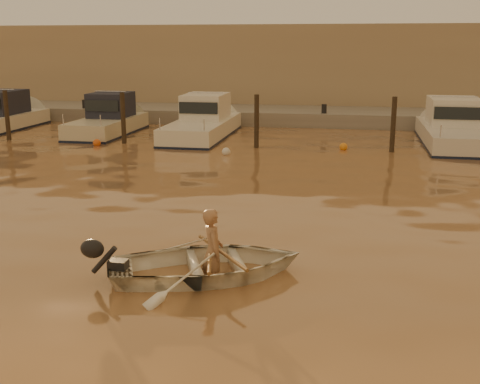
% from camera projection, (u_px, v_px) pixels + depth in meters
% --- Properties ---
extents(ground_plane, '(160.00, 160.00, 0.00)m').
position_uv_depth(ground_plane, '(131.00, 292.00, 9.63)').
color(ground_plane, brown).
rests_on(ground_plane, ground).
extents(dinghy, '(3.96, 3.45, 0.68)m').
position_uv_depth(dinghy, '(207.00, 264.00, 10.22)').
color(dinghy, white).
rests_on(dinghy, ground_plane).
extents(person, '(0.54, 0.64, 1.49)m').
position_uv_depth(person, '(213.00, 251.00, 10.18)').
color(person, '#A37551').
rests_on(person, dinghy).
extents(outboard_motor, '(0.98, 0.72, 0.70)m').
position_uv_depth(outboard_motor, '(117.00, 267.00, 9.90)').
color(outboard_motor, black).
rests_on(outboard_motor, dinghy).
extents(oar_port, '(1.25, 1.76, 0.13)m').
position_uv_depth(oar_port, '(222.00, 252.00, 10.22)').
color(oar_port, olive).
rests_on(oar_port, dinghy).
extents(oar_starboard, '(0.52, 2.06, 0.13)m').
position_uv_depth(oar_starboard, '(210.00, 253.00, 10.18)').
color(oar_starboard, brown).
rests_on(oar_starboard, dinghy).
extents(moored_boat_1, '(1.96, 5.94, 1.75)m').
position_uv_depth(moored_boat_1, '(107.00, 120.00, 26.02)').
color(moored_boat_1, beige).
rests_on(moored_boat_1, ground_plane).
extents(moored_boat_2, '(2.13, 7.18, 1.75)m').
position_uv_depth(moored_boat_2, '(202.00, 122.00, 25.25)').
color(moored_boat_2, white).
rests_on(moored_boat_2, ground_plane).
extents(moored_boat_4, '(2.37, 7.28, 1.75)m').
position_uv_depth(moored_boat_4, '(455.00, 128.00, 23.42)').
color(moored_boat_4, silver).
rests_on(moored_boat_4, ground_plane).
extents(piling_0, '(0.18, 0.18, 2.20)m').
position_uv_depth(piling_0, '(7.00, 118.00, 24.47)').
color(piling_0, '#2D2319').
rests_on(piling_0, ground_plane).
extents(piling_1, '(0.18, 0.18, 2.20)m').
position_uv_depth(piling_1, '(123.00, 121.00, 23.57)').
color(piling_1, '#2D2319').
rests_on(piling_1, ground_plane).
extents(piling_2, '(0.18, 0.18, 2.20)m').
position_uv_depth(piling_2, '(257.00, 124.00, 22.61)').
color(piling_2, '#2D2319').
rests_on(piling_2, ground_plane).
extents(piling_3, '(0.18, 0.18, 2.20)m').
position_uv_depth(piling_3, '(393.00, 127.00, 21.70)').
color(piling_3, '#2D2319').
rests_on(piling_3, ground_plane).
extents(fender_b, '(0.30, 0.30, 0.30)m').
position_uv_depth(fender_b, '(97.00, 143.00, 23.27)').
color(fender_b, '#D35718').
rests_on(fender_b, ground_plane).
extents(fender_c, '(0.30, 0.30, 0.30)m').
position_uv_depth(fender_c, '(226.00, 152.00, 21.37)').
color(fender_c, silver).
rests_on(fender_c, ground_plane).
extents(fender_d, '(0.30, 0.30, 0.30)m').
position_uv_depth(fender_d, '(344.00, 147.00, 22.38)').
color(fender_d, orange).
rests_on(fender_d, ground_plane).
extents(fender_e, '(0.30, 0.30, 0.30)m').
position_uv_depth(fender_e, '(470.00, 153.00, 21.15)').
color(fender_e, silver).
rests_on(fender_e, ground_plane).
extents(quay, '(52.00, 4.00, 1.00)m').
position_uv_depth(quay, '(285.00, 119.00, 30.09)').
color(quay, gray).
rests_on(quay, ground_plane).
extents(waterfront_building, '(46.00, 7.00, 4.80)m').
position_uv_depth(waterfront_building, '(297.00, 69.00, 34.79)').
color(waterfront_building, '#9E8466').
rests_on(waterfront_building, quay).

